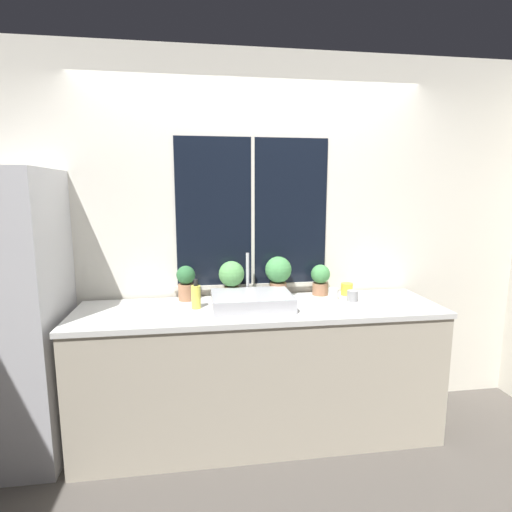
% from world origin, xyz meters
% --- Properties ---
extents(ground_plane, '(14.00, 14.00, 0.00)m').
position_xyz_m(ground_plane, '(0.00, 0.00, 0.00)').
color(ground_plane, '#4C4742').
extents(wall_back, '(8.00, 0.09, 2.70)m').
position_xyz_m(wall_back, '(0.00, 0.71, 1.35)').
color(wall_back, silver).
rests_on(wall_back, ground_plane).
extents(wall_right, '(0.06, 7.00, 2.70)m').
position_xyz_m(wall_right, '(2.21, 1.50, 1.35)').
color(wall_right, silver).
rests_on(wall_right, ground_plane).
extents(counter, '(2.46, 0.66, 0.94)m').
position_xyz_m(counter, '(0.00, 0.32, 0.47)').
color(counter, '#B2A893').
rests_on(counter, ground_plane).
extents(refrigerator, '(0.65, 0.71, 1.85)m').
position_xyz_m(refrigerator, '(-1.60, 0.36, 0.92)').
color(refrigerator, '#B7B7BC').
rests_on(refrigerator, ground_plane).
extents(sink, '(0.54, 0.44, 0.34)m').
position_xyz_m(sink, '(-0.05, 0.33, 0.98)').
color(sink, '#ADADB2').
rests_on(sink, counter).
extents(potted_plant_far_left, '(0.13, 0.13, 0.25)m').
position_xyz_m(potted_plant_far_left, '(-0.50, 0.57, 1.07)').
color(potted_plant_far_left, '#9E6B4C').
rests_on(potted_plant_far_left, counter).
extents(potted_plant_center_left, '(0.19, 0.19, 0.27)m').
position_xyz_m(potted_plant_center_left, '(-0.17, 0.57, 1.10)').
color(potted_plant_center_left, '#9E6B4C').
rests_on(potted_plant_center_left, counter).
extents(potted_plant_center_right, '(0.19, 0.19, 0.30)m').
position_xyz_m(potted_plant_center_right, '(0.17, 0.57, 1.11)').
color(potted_plant_center_right, '#9E6B4C').
rests_on(potted_plant_center_right, counter).
extents(potted_plant_far_right, '(0.14, 0.14, 0.23)m').
position_xyz_m(potted_plant_far_right, '(0.50, 0.57, 1.06)').
color(potted_plant_far_right, '#9E6B4C').
rests_on(potted_plant_far_right, counter).
extents(soap_bottle, '(0.06, 0.06, 0.20)m').
position_xyz_m(soap_bottle, '(-0.43, 0.35, 1.02)').
color(soap_bottle, '#DBD14C').
rests_on(soap_bottle, counter).
extents(mug_white, '(0.07, 0.07, 0.08)m').
position_xyz_m(mug_white, '(0.55, 0.43, 0.98)').
color(mug_white, white).
rests_on(mug_white, counter).
extents(mug_grey, '(0.08, 0.08, 0.08)m').
position_xyz_m(mug_grey, '(0.67, 0.37, 0.98)').
color(mug_grey, gray).
rests_on(mug_grey, counter).
extents(mug_yellow, '(0.09, 0.09, 0.09)m').
position_xyz_m(mug_yellow, '(0.69, 0.53, 0.98)').
color(mug_yellow, gold).
rests_on(mug_yellow, counter).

